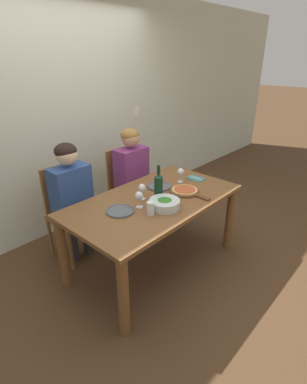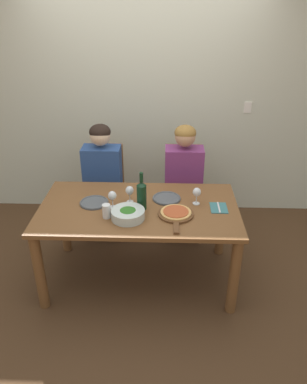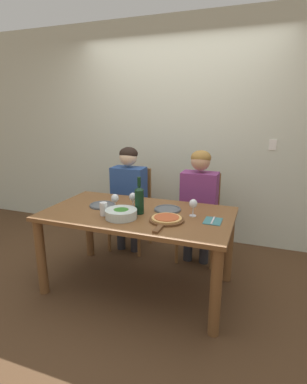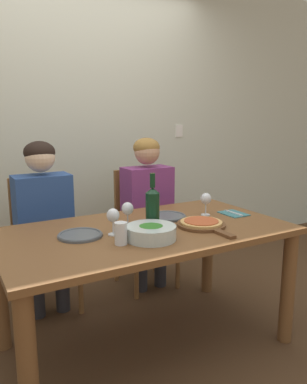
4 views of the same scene
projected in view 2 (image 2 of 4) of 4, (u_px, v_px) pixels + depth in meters
The scene contains 17 objects.
ground_plane at pixel (140, 276), 3.49m from camera, with size 40.00×40.00×0.00m, color #4C331E.
back_wall at pixel (146, 97), 4.06m from camera, with size 10.00×0.06×2.70m.
dining_table at pixel (139, 219), 3.20m from camera, with size 1.67×0.92×0.75m.
chair_left at pixel (105, 187), 3.99m from camera, with size 0.42×0.42×0.96m.
chair_right at pixel (183, 188), 3.97m from camera, with size 0.42×0.42×0.96m.
person_woman at pixel (102, 172), 3.79m from camera, with size 0.47×0.51×1.23m.
person_man at pixel (184, 173), 3.76m from camera, with size 0.47×0.51×1.23m.
wine_bottle at pixel (142, 195), 3.06m from camera, with size 0.08×0.08×0.33m.
broccoli_bowl at pixel (128, 214), 2.96m from camera, with size 0.27×0.27×0.08m.
dinner_plate_left at pixel (94, 202), 3.19m from camera, with size 0.25×0.25×0.02m.
dinner_plate_right at pixel (167, 198), 3.26m from camera, with size 0.25×0.25×0.02m.
pizza_on_board at pixel (176, 214), 3.01m from camera, with size 0.29×0.43×0.04m.
wine_glass_left at pixel (112, 196), 3.09m from camera, with size 0.07×0.07×0.15m.
wine_glass_right at pixel (197, 193), 3.14m from camera, with size 0.07×0.07×0.15m.
wine_glass_centre at pixel (130, 191), 3.17m from camera, with size 0.07×0.07×0.15m.
water_tumbler at pixel (106, 211), 2.97m from camera, with size 0.07×0.07×0.12m.
fork_on_napkin at pixel (219, 208), 3.12m from camera, with size 0.14×0.18×0.01m.
Camera 2 is at (0.22, -2.72, 2.31)m, focal length 35.00 mm.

